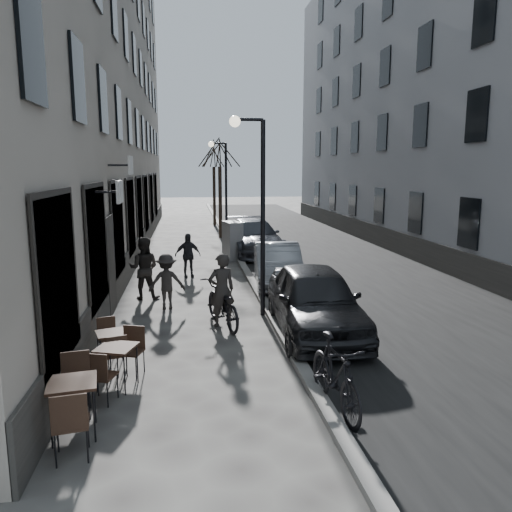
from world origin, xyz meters
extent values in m
plane|color=#3E3B39|center=(0.00, 0.00, 0.00)|extent=(120.00, 120.00, 0.00)
cube|color=black|center=(3.85, 16.00, 0.00)|extent=(7.30, 60.00, 0.00)
cube|color=slate|center=(0.20, 16.00, 0.06)|extent=(0.25, 60.00, 0.12)
cube|color=gray|center=(-6.00, 16.50, 8.00)|extent=(4.00, 35.00, 16.00)
cube|color=gray|center=(9.50, 16.50, 8.00)|extent=(4.00, 35.00, 16.00)
cylinder|color=black|center=(0.00, 6.00, 2.50)|extent=(0.12, 0.12, 5.00)
cylinder|color=black|center=(-0.35, 6.00, 5.00)|extent=(0.70, 0.08, 0.08)
sphere|color=#FFF2CC|center=(-0.70, 6.00, 4.95)|extent=(0.28, 0.28, 0.28)
cylinder|color=black|center=(0.00, 18.00, 2.50)|extent=(0.12, 0.12, 5.00)
cylinder|color=black|center=(-0.35, 18.00, 5.00)|extent=(0.70, 0.08, 0.08)
sphere|color=#FFF2CC|center=(-0.70, 18.00, 4.95)|extent=(0.28, 0.28, 0.28)
cylinder|color=black|center=(-0.10, 21.00, 1.95)|extent=(0.20, 0.20, 3.90)
cylinder|color=black|center=(-0.10, 27.00, 1.95)|extent=(0.20, 0.20, 3.90)
cube|color=black|center=(-3.60, 0.43, 0.81)|extent=(0.78, 0.78, 0.04)
cylinder|color=black|center=(-3.83, 0.11, 0.39)|extent=(0.03, 0.03, 0.78)
cylinder|color=black|center=(-3.27, 0.20, 0.39)|extent=(0.03, 0.03, 0.78)
cylinder|color=black|center=(-3.92, 0.67, 0.39)|extent=(0.03, 0.03, 0.78)
cylinder|color=black|center=(-3.36, 0.76, 0.39)|extent=(0.03, 0.03, 0.78)
cube|color=black|center=(-3.19, 1.98, 0.74)|extent=(0.79, 0.79, 0.04)
cylinder|color=black|center=(-3.52, 1.82, 0.36)|extent=(0.02, 0.02, 0.72)
cylinder|color=black|center=(-3.03, 1.66, 0.36)|extent=(0.02, 0.02, 0.72)
cylinder|color=black|center=(-3.36, 2.31, 0.36)|extent=(0.02, 0.02, 0.72)
cylinder|color=black|center=(-2.86, 2.15, 0.36)|extent=(0.02, 0.02, 0.72)
cube|color=black|center=(-3.43, 3.03, 0.66)|extent=(0.69, 0.69, 0.04)
cylinder|color=black|center=(-3.59, 2.74, 0.32)|extent=(0.02, 0.02, 0.64)
cylinder|color=black|center=(-3.14, 2.87, 0.32)|extent=(0.02, 0.02, 0.64)
cylinder|color=black|center=(-3.72, 3.18, 0.32)|extent=(0.02, 0.02, 0.64)
cylinder|color=black|center=(-3.28, 3.32, 0.32)|extent=(0.02, 0.02, 0.64)
cube|color=slate|center=(-0.05, 14.15, 0.80)|extent=(0.83, 1.18, 1.61)
imported|color=black|center=(-1.12, 5.23, 0.55)|extent=(1.27, 2.22, 1.11)
imported|color=#282523|center=(-1.12, 5.23, 0.90)|extent=(0.75, 0.59, 1.81)
imported|color=black|center=(-3.21, 8.14, 0.92)|extent=(0.99, 0.83, 1.84)
imported|color=#292524|center=(-2.51, 6.97, 0.76)|extent=(1.00, 0.60, 1.53)
imported|color=black|center=(-1.93, 10.96, 0.78)|extent=(0.96, 0.50, 1.56)
imported|color=black|center=(1.00, 4.45, 0.79)|extent=(2.03, 4.70, 1.58)
imported|color=gray|center=(1.00, 9.34, 0.68)|extent=(1.84, 4.26, 1.36)
imported|color=#3B3E46|center=(1.00, 15.46, 0.77)|extent=(2.52, 5.42, 1.53)
imported|color=black|center=(0.35, 0.64, 0.60)|extent=(0.75, 2.03, 1.20)
camera|label=1|loc=(-1.90, -6.55, 3.83)|focal=35.00mm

